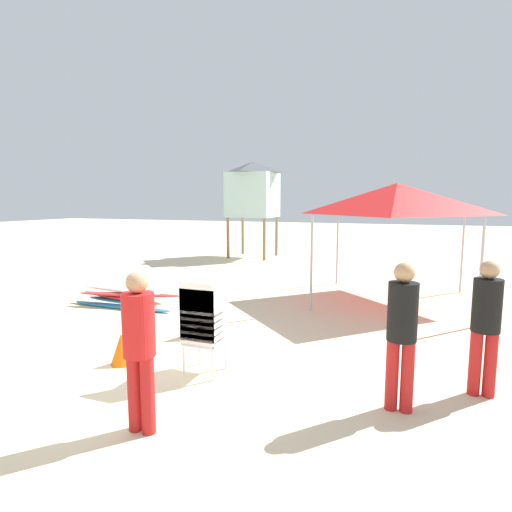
{
  "coord_description": "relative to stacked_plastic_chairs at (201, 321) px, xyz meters",
  "views": [
    {
      "loc": [
        3.43,
        -4.09,
        2.32
      ],
      "look_at": [
        0.57,
        3.47,
        1.25
      ],
      "focal_mm": 29.13,
      "sensor_mm": 36.0,
      "label": 1
    }
  ],
  "objects": [
    {
      "name": "lifeguard_near_center",
      "position": [
        0.08,
        -1.43,
        0.2
      ],
      "size": [
        0.32,
        0.32,
        1.65
      ],
      "color": "red",
      "rests_on": "ground"
    },
    {
      "name": "traffic_cone_far",
      "position": [
        -0.9,
        1.3,
        -0.46
      ],
      "size": [
        0.39,
        0.39,
        0.56
      ],
      "primitive_type": "cone",
      "color": "orange",
      "rests_on": "ground"
    },
    {
      "name": "popup_canopy",
      "position": [
        2.18,
        5.31,
        1.62
      ],
      "size": [
        3.21,
        3.21,
        2.73
      ],
      "color": "#B2B2B7",
      "rests_on": "ground"
    },
    {
      "name": "lifeguard_near_left",
      "position": [
        2.5,
        -0.06,
        0.22
      ],
      "size": [
        0.32,
        0.32,
        1.67
      ],
      "color": "red",
      "rests_on": "ground"
    },
    {
      "name": "ground",
      "position": [
        -0.87,
        -0.62,
        -0.74
      ],
      "size": [
        80.0,
        80.0,
        0.0
      ],
      "primitive_type": "plane",
      "color": "beige"
    },
    {
      "name": "lifeguard_near_right",
      "position": [
        3.41,
        0.66,
        0.2
      ],
      "size": [
        0.32,
        0.32,
        1.64
      ],
      "color": "red",
      "rests_on": "ground"
    },
    {
      "name": "lifeguard_tower",
      "position": [
        -3.66,
        11.35,
        2.06
      ],
      "size": [
        1.98,
        1.98,
        3.91
      ],
      "color": "olive",
      "rests_on": "ground"
    },
    {
      "name": "surfboard_pile",
      "position": [
        -3.36,
        2.61,
        -0.55
      ],
      "size": [
        2.63,
        0.78,
        0.4
      ],
      "color": "#268CCC",
      "rests_on": "ground"
    },
    {
      "name": "traffic_cone_near",
      "position": [
        -1.25,
        -0.07,
        -0.52
      ],
      "size": [
        0.32,
        0.32,
        0.45
      ],
      "primitive_type": "cone",
      "color": "orange",
      "rests_on": "ground"
    },
    {
      "name": "stacked_plastic_chairs",
      "position": [
        0.0,
        0.0,
        0.0
      ],
      "size": [
        0.48,
        0.48,
        1.29
      ],
      "color": "white",
      "rests_on": "ground"
    }
  ]
}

